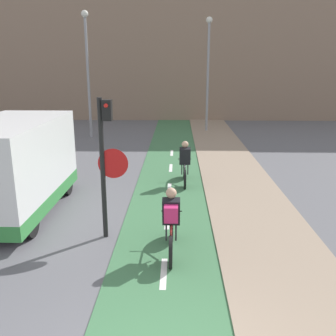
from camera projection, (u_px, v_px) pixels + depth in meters
building_row_background at (175, 35)px, 27.42m from camera, size 60.00×5.20×11.85m
traffic_light_pole at (106, 154)px, 8.16m from camera, size 0.67×0.25×3.19m
street_lamp_far at (87, 61)px, 19.49m from camera, size 0.36×0.36×6.49m
street_lamp_sidewalk at (208, 63)px, 21.29m from camera, size 0.36×0.36×6.40m
cyclist_near at (171, 223)px, 7.69m from camera, size 0.46×1.77×1.47m
cyclist_far at (185, 165)px, 12.34m from camera, size 0.46×1.71×1.46m
van at (12, 169)px, 9.79m from camera, size 2.14×4.53×2.47m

